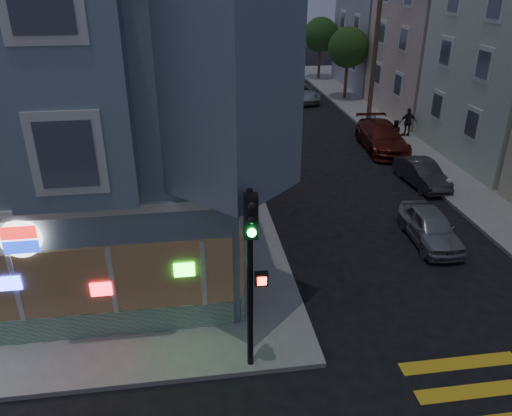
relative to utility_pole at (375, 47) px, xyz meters
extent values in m
cube|color=slate|center=(-18.00, -13.00, 0.85)|extent=(14.00, 14.00, 11.00)
cube|color=silver|center=(-18.00, -13.00, -0.80)|extent=(14.30, 14.30, 0.25)
cylinder|color=white|center=(-16.40, -20.13, -1.40)|extent=(1.00, 0.12, 1.00)
cube|color=#C7AC99|center=(7.50, 1.00, -0.15)|extent=(12.00, 8.60, 9.00)
cube|color=#9B99A8|center=(7.50, 10.00, 0.60)|extent=(12.00, 8.60, 10.50)
cylinder|color=#4C3826|center=(0.00, 0.00, -0.15)|extent=(0.30, 0.30, 9.00)
cylinder|color=#4C3826|center=(0.20, 6.00, -3.05)|extent=(0.24, 0.24, 3.20)
sphere|color=#1F3F16|center=(0.20, 6.00, -0.85)|extent=(3.00, 3.00, 3.00)
cylinder|color=#4C3826|center=(0.20, 14.00, -3.05)|extent=(0.24, 0.24, 3.20)
sphere|color=#1F3F16|center=(0.20, 14.00, -0.85)|extent=(3.00, 3.00, 3.00)
imported|color=#222227|center=(-0.70, -5.99, -3.84)|extent=(0.83, 0.67, 1.62)
imported|color=black|center=(1.00, -3.93, -3.80)|extent=(1.02, 0.50, 1.69)
imported|color=#9A9CA1|center=(-3.40, -16.12, -4.17)|extent=(1.69, 3.76, 1.25)
imported|color=#333538|center=(-1.30, -10.92, -4.21)|extent=(1.54, 3.65, 1.17)
imported|color=maroon|center=(-1.30, -5.72, -4.05)|extent=(2.47, 5.30, 1.50)
imported|color=#ACB3B8|center=(-3.40, 6.17, -4.15)|extent=(2.72, 4.92, 1.30)
cylinder|color=black|center=(-10.95, -21.70, -2.19)|extent=(0.16, 0.16, 4.91)
cube|color=black|center=(-10.95, -21.92, -0.28)|extent=(0.33, 0.29, 1.03)
sphere|color=black|center=(-10.95, -22.07, 0.04)|extent=(0.20, 0.20, 0.20)
sphere|color=black|center=(-10.95, -22.07, -0.28)|extent=(0.20, 0.20, 0.20)
sphere|color=#19F23F|center=(-10.95, -22.07, -0.60)|extent=(0.20, 0.20, 0.20)
cube|color=black|center=(-10.70, -21.88, -1.95)|extent=(0.33, 0.22, 0.31)
cube|color=#FF2614|center=(-10.70, -21.98, -1.95)|extent=(0.22, 0.02, 0.22)
cylinder|color=white|center=(-0.70, -12.31, -4.37)|extent=(0.22, 0.22, 0.55)
sphere|color=white|center=(-0.70, -12.31, -4.05)|extent=(0.24, 0.24, 0.24)
cylinder|color=white|center=(-0.70, -12.31, -4.33)|extent=(0.41, 0.11, 0.11)
camera|label=1|loc=(-12.22, -31.49, 4.60)|focal=35.00mm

